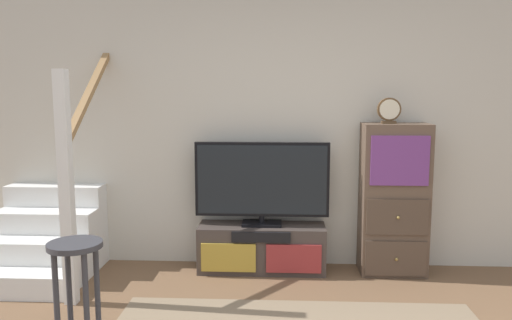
{
  "coord_description": "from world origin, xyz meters",
  "views": [
    {
      "loc": [
        -0.13,
        -2.25,
        1.64
      ],
      "look_at": [
        -0.34,
        1.95,
        1.06
      ],
      "focal_mm": 35.27,
      "sensor_mm": 36.0,
      "label": 1
    }
  ],
  "objects": [
    {
      "name": "back_wall",
      "position": [
        0.0,
        2.46,
        1.35
      ],
      "size": [
        6.4,
        0.12,
        2.7
      ],
      "primitive_type": "cube",
      "color": "beige",
      "rests_on": "ground_plane"
    },
    {
      "name": "media_console",
      "position": [
        -0.3,
        2.19,
        0.21
      ],
      "size": [
        1.15,
        0.38,
        0.42
      ],
      "color": "#423833",
      "rests_on": "ground_plane"
    },
    {
      "name": "television",
      "position": [
        -0.3,
        2.22,
        0.83
      ],
      "size": [
        1.21,
        0.22,
        0.76
      ],
      "color": "black",
      "rests_on": "media_console"
    },
    {
      "name": "side_cabinet",
      "position": [
        0.88,
        2.2,
        0.68
      ],
      "size": [
        0.58,
        0.38,
        1.36
      ],
      "color": "brown",
      "rests_on": "ground_plane"
    },
    {
      "name": "desk_clock",
      "position": [
        0.81,
        2.19,
        1.47
      ],
      "size": [
        0.2,
        0.08,
        0.23
      ],
      "color": "#4C3823",
      "rests_on": "side_cabinet"
    },
    {
      "name": "staircase",
      "position": [
        -2.24,
        2.2,
        0.37
      ],
      "size": [
        1.0,
        1.36,
        2.2
      ],
      "color": "white",
      "rests_on": "ground_plane"
    },
    {
      "name": "bar_stool_near",
      "position": [
        -1.41,
        0.72,
        0.52
      ],
      "size": [
        0.34,
        0.34,
        0.7
      ],
      "color": "#333338",
      "rests_on": "ground_plane"
    }
  ]
}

